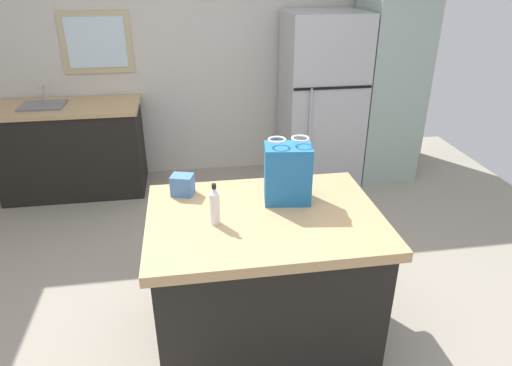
{
  "coord_description": "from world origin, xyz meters",
  "views": [
    {
      "loc": [
        -0.16,
        -2.21,
        2.13
      ],
      "look_at": [
        0.22,
        0.23,
        0.93
      ],
      "focal_mm": 31.97,
      "sensor_mm": 36.0,
      "label": 1
    }
  ],
  "objects_px": {
    "kitchen_island": "(264,279)",
    "bottle": "(215,206)",
    "small_box": "(182,185)",
    "tall_cabinet": "(389,69)",
    "refrigerator": "(321,99)",
    "shopping_bag": "(288,173)"
  },
  "relations": [
    {
      "from": "refrigerator",
      "to": "bottle",
      "type": "xyz_separation_m",
      "value": [
        -1.27,
        -2.35,
        0.13
      ]
    },
    {
      "from": "kitchen_island",
      "to": "shopping_bag",
      "type": "bearing_deg",
      "value": 43.08
    },
    {
      "from": "kitchen_island",
      "to": "tall_cabinet",
      "type": "relative_size",
      "value": 0.56
    },
    {
      "from": "refrigerator",
      "to": "tall_cabinet",
      "type": "relative_size",
      "value": 0.75
    },
    {
      "from": "refrigerator",
      "to": "bottle",
      "type": "relative_size",
      "value": 7.4
    },
    {
      "from": "kitchen_island",
      "to": "bottle",
      "type": "bearing_deg",
      "value": -169.38
    },
    {
      "from": "tall_cabinet",
      "to": "bottle",
      "type": "relative_size",
      "value": 9.86
    },
    {
      "from": "small_box",
      "to": "bottle",
      "type": "height_order",
      "value": "bottle"
    },
    {
      "from": "small_box",
      "to": "bottle",
      "type": "bearing_deg",
      "value": -65.87
    },
    {
      "from": "kitchen_island",
      "to": "tall_cabinet",
      "type": "distance_m",
      "value": 2.95
    },
    {
      "from": "kitchen_island",
      "to": "shopping_bag",
      "type": "xyz_separation_m",
      "value": [
        0.16,
        0.15,
        0.61
      ]
    },
    {
      "from": "kitchen_island",
      "to": "refrigerator",
      "type": "xyz_separation_m",
      "value": [
        1.0,
        2.3,
        0.41
      ]
    },
    {
      "from": "refrigerator",
      "to": "small_box",
      "type": "height_order",
      "value": "refrigerator"
    },
    {
      "from": "bottle",
      "to": "refrigerator",
      "type": "bearing_deg",
      "value": 61.67
    },
    {
      "from": "tall_cabinet",
      "to": "small_box",
      "type": "xyz_separation_m",
      "value": [
        -2.14,
        -1.98,
        -0.2
      ]
    },
    {
      "from": "shopping_bag",
      "to": "bottle",
      "type": "bearing_deg",
      "value": -155.24
    },
    {
      "from": "kitchen_island",
      "to": "bottle",
      "type": "relative_size",
      "value": 5.52
    },
    {
      "from": "tall_cabinet",
      "to": "shopping_bag",
      "type": "height_order",
      "value": "tall_cabinet"
    },
    {
      "from": "refrigerator",
      "to": "shopping_bag",
      "type": "distance_m",
      "value": 2.32
    },
    {
      "from": "bottle",
      "to": "small_box",
      "type": "bearing_deg",
      "value": 114.13
    },
    {
      "from": "kitchen_island",
      "to": "shopping_bag",
      "type": "distance_m",
      "value": 0.65
    },
    {
      "from": "refrigerator",
      "to": "shopping_bag",
      "type": "bearing_deg",
      "value": -111.25
    }
  ]
}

